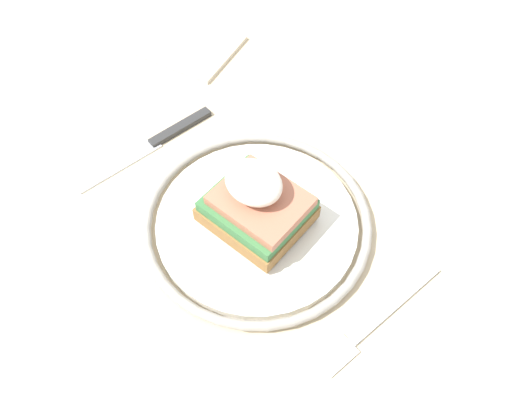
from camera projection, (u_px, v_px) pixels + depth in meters
name	position (u px, v px, depth m)	size (l,w,h in m)	color
ground_plane	(267.00, 404.00, 1.13)	(6.00, 6.00, 0.00)	#B2ADA3
dining_table	(275.00, 289.00, 0.61)	(1.01, 0.76, 0.73)	#C6B28E
plate	(256.00, 222.00, 0.52)	(0.24, 0.24, 0.02)	silver
sandwich	(256.00, 203.00, 0.49)	(0.10, 0.09, 0.07)	olive
fork	(376.00, 321.00, 0.47)	(0.04, 0.16, 0.00)	silver
knife	(157.00, 141.00, 0.59)	(0.05, 0.18, 0.01)	#2D2D2D
napkin	(192.00, 46.00, 0.69)	(0.12, 0.11, 0.01)	beige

